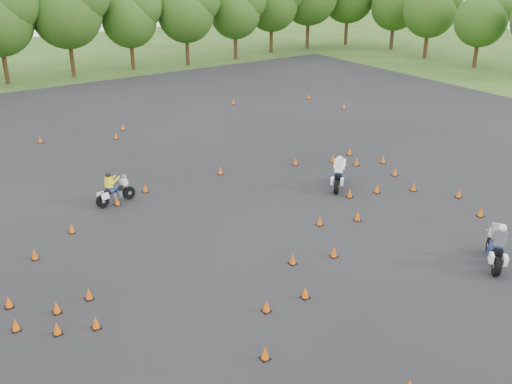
% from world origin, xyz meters
% --- Properties ---
extents(ground, '(140.00, 140.00, 0.00)m').
position_xyz_m(ground, '(0.00, 0.00, 0.00)').
color(ground, '#2D5119').
rests_on(ground, ground).
extents(asphalt_pad, '(62.00, 62.00, 0.00)m').
position_xyz_m(asphalt_pad, '(0.00, 6.00, 0.01)').
color(asphalt_pad, black).
rests_on(asphalt_pad, ground).
extents(treeline, '(86.78, 32.59, 10.98)m').
position_xyz_m(treeline, '(4.38, 35.12, 4.69)').
color(treeline, '#274814').
rests_on(treeline, ground).
extents(traffic_cones, '(33.04, 32.54, 0.45)m').
position_xyz_m(traffic_cones, '(0.93, 4.41, 0.23)').
color(traffic_cones, '#DA5309').
rests_on(traffic_cones, asphalt_pad).
extents(rider_grey, '(2.35, 2.26, 1.93)m').
position_xyz_m(rider_grey, '(5.41, -5.29, 0.97)').
color(rider_grey, '#484A51').
rests_on(rider_grey, ground).
extents(rider_yellow, '(2.26, 1.05, 1.68)m').
position_xyz_m(rider_yellow, '(-5.11, 9.04, 0.84)').
color(rider_yellow, yellow).
rests_on(rider_yellow, ground).
extents(rider_white, '(2.29, 2.17, 1.86)m').
position_xyz_m(rider_white, '(5.57, 4.33, 0.94)').
color(rider_white, white).
rests_on(rider_white, ground).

